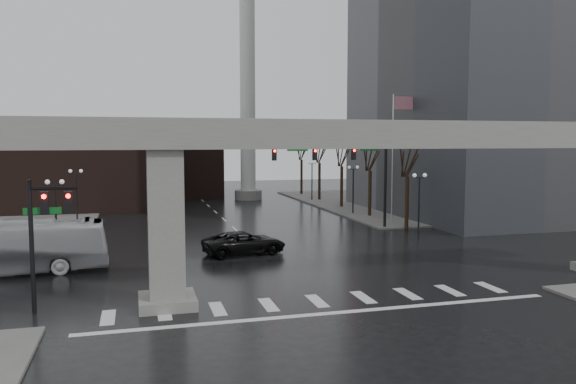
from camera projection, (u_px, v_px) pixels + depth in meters
The scene contains 23 objects.
ground at pixel (311, 295), 27.95m from camera, with size 160.00×160.00×0.00m, color black.
sidewalk_ne at pixel (423, 202), 69.36m from camera, with size 28.00×36.00×0.15m, color slate.
elevated_guideway at pixel (336, 157), 27.66m from camera, with size 48.00×2.60×8.70m.
office_tower at pixel (492, 12), 58.36m from camera, with size 22.00×26.00×42.00m, color slate.
building_far_left at pixel (83, 164), 64.15m from camera, with size 16.00×14.00×10.00m, color black.
building_far_mid at pixel (182, 168), 77.01m from camera, with size 10.00×10.00×8.00m, color black.
smokestack at pixel (248, 97), 72.49m from camera, with size 3.60×3.60×30.00m.
signal_mast_arm at pixel (345, 163), 47.84m from camera, with size 12.12×0.43×8.00m.
signal_left_pole at pixel (44, 223), 24.84m from camera, with size 2.30×0.30×6.00m.
flagpole_assembly at pixel (396, 142), 52.41m from camera, with size 2.06×0.12×12.00m.
lamp_right_0 at pixel (419, 194), 44.63m from camera, with size 1.22×0.32×5.11m.
lamp_right_1 at pixel (353, 181), 58.08m from camera, with size 1.22×0.32×5.11m.
lamp_right_2 at pixel (312, 174), 71.52m from camera, with size 1.22×0.32×5.11m.
lamp_left_0 at pixel (55, 204), 37.53m from camera, with size 1.22×0.32×5.11m.
lamp_left_1 at pixel (76, 187), 50.98m from camera, with size 1.22×0.32×5.11m.
lamp_left_2 at pixel (88, 177), 64.43m from camera, with size 1.22×0.32×5.11m.
tree_right_0 at pixel (407, 197), 48.82m from camera, with size 1.09×1.58×7.50m.
tree_right_1 at pixel (370, 189), 56.50m from camera, with size 1.09×1.61×7.67m.
tree_right_2 at pixel (342, 182), 64.18m from camera, with size 1.10×1.63×7.85m.
tree_right_3 at pixel (320, 177), 71.86m from camera, with size 1.11×1.66×8.02m.
tree_right_4 at pixel (302, 173), 79.53m from camera, with size 1.12×1.69×8.19m.
pickup_truck at pixel (245, 243), 38.04m from camera, with size 2.60×5.64×1.57m, color black.
city_bus at pixel (5, 248), 32.16m from camera, with size 2.63×11.26×3.14m, color #B8B8BD.
Camera 1 is at (-8.32, -26.09, 7.70)m, focal length 35.00 mm.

